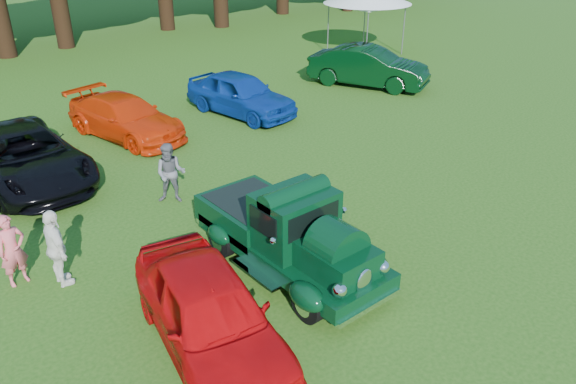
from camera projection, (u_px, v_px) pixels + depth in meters
ground at (309, 283)px, 11.08m from camera, size 120.00×120.00×0.00m
hero_pickup at (288, 234)px, 11.23m from camera, size 2.13×4.57×1.79m
red_convertible at (210, 313)px, 9.15m from camera, size 2.49×4.46×1.43m
back_car_black at (25, 156)px, 14.88m from camera, size 2.52×5.27×1.45m
back_car_orange at (125, 117)px, 17.83m from camera, size 2.73×4.76×1.30m
back_car_blue at (241, 94)px, 19.78m from camera, size 2.40×4.56×1.48m
back_car_green at (368, 67)px, 22.93m from camera, size 3.54×5.09×1.59m
spectator_pink at (12, 250)px, 10.75m from camera, size 0.60×0.44×1.50m
spectator_grey at (171, 173)px, 13.79m from camera, size 0.95×0.93×1.55m
spectator_white at (57, 249)px, 10.69m from camera, size 0.40×0.95×1.62m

